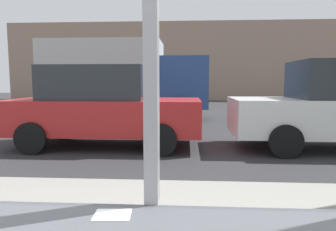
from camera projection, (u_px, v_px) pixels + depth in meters
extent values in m
plane|color=#2D2D30|center=(182.00, 130.00, 9.10)|extent=(60.00, 60.00, 0.00)
cube|color=#35373A|center=(150.00, 209.00, 1.08)|extent=(2.18, 0.02, 0.02)
cube|color=gray|center=(186.00, 62.00, 23.89)|extent=(28.00, 1.20, 6.02)
cube|color=white|center=(112.00, 215.00, 1.00)|extent=(0.13, 0.10, 0.00)
cube|color=red|center=(106.00, 116.00, 6.77)|extent=(4.16, 1.72, 0.73)
cube|color=#282D33|center=(97.00, 83.00, 6.70)|extent=(2.16, 1.51, 0.72)
cylinder|color=black|center=(167.00, 127.00, 7.59)|extent=(0.64, 0.18, 0.64)
cylinder|color=black|center=(161.00, 140.00, 5.88)|extent=(0.64, 0.18, 0.64)
cylinder|color=black|center=(65.00, 126.00, 7.75)|extent=(0.64, 0.18, 0.64)
cylinder|color=black|center=(31.00, 138.00, 6.04)|extent=(0.64, 0.18, 0.64)
cylinder|color=black|center=(263.00, 128.00, 7.43)|extent=(0.64, 0.18, 0.64)
cylinder|color=black|center=(285.00, 141.00, 5.74)|extent=(0.64, 0.18, 0.64)
cube|color=beige|center=(104.00, 75.00, 11.85)|extent=(4.48, 2.20, 2.52)
cube|color=navy|center=(182.00, 83.00, 11.70)|extent=(1.90, 2.10, 1.90)
cylinder|color=black|center=(182.00, 105.00, 12.85)|extent=(0.90, 0.24, 0.90)
cylinder|color=black|center=(182.00, 110.00, 10.76)|extent=(0.90, 0.24, 0.90)
cylinder|color=black|center=(95.00, 105.00, 13.13)|extent=(0.90, 0.24, 0.90)
cylinder|color=black|center=(76.00, 109.00, 10.95)|extent=(0.90, 0.24, 0.90)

